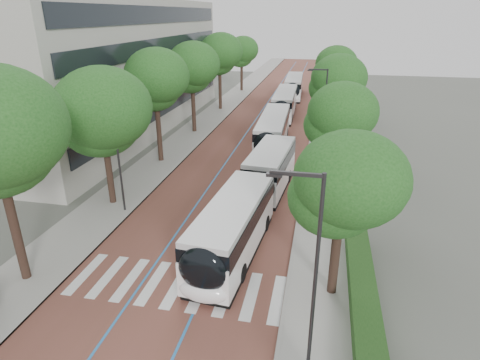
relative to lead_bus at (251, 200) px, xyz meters
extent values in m
plane|color=#51544C|center=(-2.62, -8.21, -1.63)|extent=(160.00, 160.00, 0.00)
cube|color=brown|center=(-2.62, 31.79, -1.62)|extent=(11.00, 140.00, 0.02)
cube|color=#97958F|center=(-10.12, 31.79, -1.57)|extent=(4.00, 140.00, 0.12)
cube|color=#97958F|center=(4.88, 31.79, -1.57)|extent=(4.00, 140.00, 0.12)
cube|color=gray|center=(-8.22, 31.79, -1.57)|extent=(0.20, 140.00, 0.14)
cube|color=gray|center=(2.98, 31.79, -1.57)|extent=(0.20, 140.00, 0.14)
cube|color=silver|center=(-7.42, -7.21, -1.60)|extent=(0.55, 3.60, 0.01)
cube|color=silver|center=(-6.17, -7.21, -1.60)|extent=(0.55, 3.60, 0.01)
cube|color=silver|center=(-4.92, -7.21, -1.60)|extent=(0.55, 3.60, 0.01)
cube|color=silver|center=(-3.67, -7.21, -1.60)|extent=(0.55, 3.60, 0.01)
cube|color=silver|center=(-2.42, -7.21, -1.60)|extent=(0.55, 3.60, 0.01)
cube|color=silver|center=(-1.17, -7.21, -1.60)|extent=(0.55, 3.60, 0.01)
cube|color=silver|center=(0.08, -7.21, -1.60)|extent=(0.55, 3.60, 0.01)
cube|color=silver|center=(1.33, -7.21, -1.60)|extent=(0.55, 3.60, 0.01)
cube|color=silver|center=(2.58, -7.21, -1.60)|extent=(0.55, 3.60, 0.01)
cube|color=#2571BB|center=(-4.22, 31.79, -1.60)|extent=(0.12, 126.00, 0.01)
cube|color=#2571BB|center=(-1.02, 31.79, -1.60)|extent=(0.12, 126.00, 0.01)
cube|color=#A3A097|center=(-22.12, 19.79, 5.37)|extent=(18.00, 40.00, 14.00)
cube|color=black|center=(-13.07, 19.79, 1.37)|extent=(0.12, 38.00, 1.60)
cube|color=black|center=(-13.07, 19.79, 4.57)|extent=(0.12, 38.00, 1.60)
cube|color=black|center=(-13.07, 19.79, 7.77)|extent=(0.12, 38.00, 1.60)
cube|color=black|center=(-13.07, 19.79, 10.77)|extent=(0.12, 38.00, 1.60)
cube|color=#183D15|center=(6.48, -8.21, -1.11)|extent=(1.20, 14.00, 0.80)
cylinder|color=#29292B|center=(4.18, -11.21, 2.49)|extent=(0.14, 0.14, 8.00)
cube|color=#29292B|center=(3.38, -11.21, 6.39)|extent=(1.70, 0.12, 0.12)
cube|color=#29292B|center=(2.68, -11.21, 6.31)|extent=(0.50, 0.20, 0.10)
cylinder|color=#29292B|center=(4.18, 13.79, 2.49)|extent=(0.14, 0.14, 8.00)
cube|color=#29292B|center=(3.38, 13.79, 6.39)|extent=(1.70, 0.12, 0.12)
cube|color=#29292B|center=(2.68, 13.79, 6.31)|extent=(0.50, 0.20, 0.10)
cylinder|color=#29292B|center=(-8.72, -0.21, 2.49)|extent=(0.14, 0.14, 8.00)
cylinder|color=black|center=(-10.12, -8.21, 1.01)|extent=(0.44, 0.44, 5.28)
cylinder|color=black|center=(-10.12, 0.79, 0.61)|extent=(0.44, 0.44, 4.48)
ellipsoid|color=#1B4A18|center=(-10.12, 0.79, 4.68)|extent=(6.29, 6.29, 5.35)
cylinder|color=black|center=(-10.12, 9.79, 0.89)|extent=(0.44, 0.44, 5.03)
ellipsoid|color=#1B4A18|center=(-10.12, 9.79, 5.46)|extent=(5.49, 5.49, 4.66)
cylinder|color=black|center=(-10.12, 19.79, 0.83)|extent=(0.44, 0.44, 4.91)
ellipsoid|color=#1B4A18|center=(-10.12, 19.79, 5.29)|extent=(5.65, 5.65, 4.80)
cylinder|color=black|center=(-10.12, 31.79, 0.95)|extent=(0.44, 0.44, 5.15)
ellipsoid|color=#1B4A18|center=(-10.12, 31.79, 5.63)|extent=(5.75, 5.75, 4.89)
cylinder|color=black|center=(-10.12, 46.79, 0.62)|extent=(0.44, 0.44, 4.50)
ellipsoid|color=#1B4A18|center=(-10.12, 46.79, 4.71)|extent=(5.17, 5.17, 4.40)
cylinder|color=black|center=(5.08, -6.21, 0.32)|extent=(0.44, 0.44, 3.90)
ellipsoid|color=#1B4A18|center=(5.08, -6.21, 3.87)|extent=(4.88, 4.88, 4.14)
cylinder|color=black|center=(5.08, 5.79, 0.38)|extent=(0.44, 0.44, 4.01)
ellipsoid|color=#1B4A18|center=(5.08, 5.79, 4.03)|extent=(4.87, 4.87, 4.14)
cylinder|color=black|center=(5.08, 19.79, 0.48)|extent=(0.44, 0.44, 4.21)
ellipsoid|color=#1B4A18|center=(5.08, 19.79, 4.31)|extent=(5.61, 5.61, 4.77)
cylinder|color=black|center=(5.08, 35.79, 0.35)|extent=(0.44, 0.44, 3.96)
ellipsoid|color=#1B4A18|center=(5.08, 35.79, 3.96)|extent=(5.69, 5.69, 4.83)
cylinder|color=black|center=(0.11, 1.30, 0.15)|extent=(2.37, 1.09, 2.30)
cube|color=white|center=(-0.31, -3.82, -0.37)|extent=(3.26, 9.53, 1.82)
cube|color=black|center=(-0.31, -3.82, 0.77)|extent=(3.28, 9.35, 0.97)
cube|color=#BBBBBD|center=(-0.31, -3.82, 1.42)|extent=(3.19, 9.34, 0.31)
cube|color=black|center=(-0.31, -3.82, -1.45)|extent=(3.18, 9.16, 0.35)
cube|color=white|center=(0.46, 5.60, -0.37)|extent=(3.12, 7.92, 1.82)
cube|color=black|center=(0.46, 5.60, 0.77)|extent=(3.15, 7.77, 0.97)
cube|color=#BBBBBD|center=(0.46, 5.60, 1.42)|extent=(3.06, 7.76, 0.31)
cube|color=black|center=(0.46, 5.60, -1.45)|extent=(3.05, 7.61, 0.35)
ellipsoid|color=black|center=(-0.68, -8.33, 0.38)|extent=(2.43, 1.29, 2.28)
ellipsoid|color=white|center=(-0.69, -8.38, -0.76)|extent=(2.42, 1.19, 1.14)
cylinder|color=black|center=(-1.63, -6.00, -1.13)|extent=(0.38, 1.02, 1.00)
cylinder|color=black|center=(0.63, -6.18, -1.13)|extent=(0.38, 1.02, 1.00)
cylinder|color=black|center=(-0.53, 7.36, -1.13)|extent=(0.38, 1.02, 1.00)
cylinder|color=black|center=(1.72, 7.17, -1.13)|extent=(0.38, 1.02, 1.00)
cylinder|color=black|center=(-1.19, -0.66, -1.13)|extent=(0.38, 1.02, 1.00)
cylinder|color=black|center=(1.06, -0.84, -1.13)|extent=(0.38, 1.02, 1.00)
cube|color=white|center=(-0.69, 16.22, -0.37)|extent=(2.85, 12.07, 1.82)
cube|color=black|center=(-0.69, 16.22, 0.77)|extent=(2.89, 11.83, 0.97)
cube|color=#BBBBBD|center=(-0.69, 16.22, 1.42)|extent=(2.80, 11.83, 0.31)
cube|color=black|center=(-0.69, 16.22, -1.45)|extent=(2.79, 11.59, 0.35)
ellipsoid|color=black|center=(-0.51, 10.37, 0.38)|extent=(2.38, 1.17, 2.28)
ellipsoid|color=white|center=(-0.51, 10.32, -0.76)|extent=(2.38, 1.07, 1.14)
cylinder|color=black|center=(-1.71, 12.59, -1.13)|extent=(0.33, 1.01, 1.00)
cylinder|color=black|center=(0.55, 12.65, -1.13)|extent=(0.33, 1.01, 1.00)
cylinder|color=black|center=(-1.93, 19.98, -1.13)|extent=(0.33, 1.01, 1.00)
cylinder|color=black|center=(0.33, 20.05, -1.13)|extent=(0.33, 1.01, 1.00)
cube|color=white|center=(-0.90, 29.95, -0.37)|extent=(2.75, 12.05, 1.82)
cube|color=black|center=(-0.90, 29.95, 0.77)|extent=(2.79, 11.81, 0.97)
cube|color=#BBBBBD|center=(-0.90, 29.95, 1.42)|extent=(2.70, 11.81, 0.31)
cube|color=black|center=(-0.90, 29.95, -1.45)|extent=(2.69, 11.57, 0.35)
ellipsoid|color=black|center=(-0.78, 24.10, 0.38)|extent=(2.37, 1.15, 2.28)
ellipsoid|color=white|center=(-0.77, 24.05, -0.76)|extent=(2.37, 1.05, 1.14)
cylinder|color=black|center=(-1.95, 26.33, -1.13)|extent=(0.32, 1.01, 1.00)
cylinder|color=black|center=(0.31, 26.37, -1.13)|extent=(0.32, 1.01, 1.00)
cylinder|color=black|center=(-2.11, 33.72, -1.13)|extent=(0.32, 1.01, 1.00)
cylinder|color=black|center=(0.15, 33.77, -1.13)|extent=(0.32, 1.01, 1.00)
cube|color=white|center=(-0.80, 43.37, -0.37)|extent=(2.93, 12.08, 1.82)
cube|color=black|center=(-0.80, 43.37, 0.77)|extent=(2.96, 11.84, 0.97)
cube|color=#BBBBBD|center=(-0.80, 43.37, 1.42)|extent=(2.87, 11.84, 0.31)
cube|color=black|center=(-0.80, 43.37, -1.45)|extent=(2.86, 11.60, 0.35)
ellipsoid|color=black|center=(-0.59, 37.53, 0.38)|extent=(2.39, 1.18, 2.28)
ellipsoid|color=white|center=(-0.59, 37.48, -0.76)|extent=(2.38, 1.08, 1.14)
cylinder|color=black|center=(-1.80, 39.73, -1.13)|extent=(0.34, 1.01, 1.00)
cylinder|color=black|center=(0.46, 39.81, -1.13)|extent=(0.34, 1.01, 1.00)
cylinder|color=black|center=(-2.06, 47.13, -1.13)|extent=(0.34, 1.01, 1.00)
cylinder|color=black|center=(0.19, 47.21, -1.13)|extent=(0.34, 1.01, 1.00)
camera|label=1|loc=(3.96, -22.60, 10.89)|focal=30.00mm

